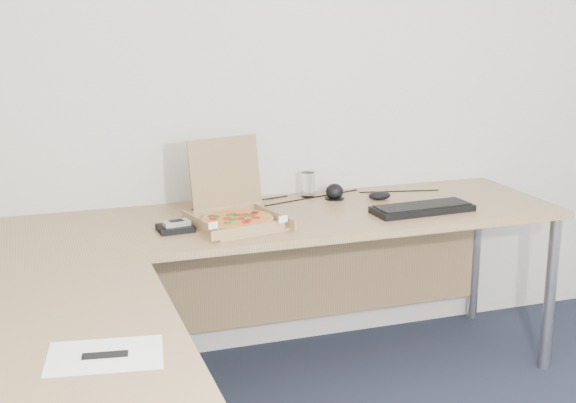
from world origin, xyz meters
name	(u,v)px	position (x,y,z in m)	size (l,w,h in m)	color
desk	(216,264)	(-0.82, 0.97, 0.70)	(2.50, 2.20, 0.73)	#9E7C4F
pizza_box	(236,215)	(-0.65, 1.33, 0.77)	(0.32, 0.37, 0.32)	#9F7F50
drinking_glass	(308,185)	(-0.22, 1.67, 0.79)	(0.06, 0.06, 0.11)	white
keyboard	(422,209)	(0.14, 1.26, 0.74)	(0.43, 0.15, 0.03)	black
mouse	(379,196)	(0.06, 1.51, 0.75)	(0.10, 0.07, 0.04)	black
wallet	(175,228)	(-0.90, 1.32, 0.74)	(0.13, 0.11, 0.02)	black
phone	(176,223)	(-0.89, 1.32, 0.76)	(0.10, 0.05, 0.02)	#B2B5BA
paper_sheet	(105,355)	(-1.28, 0.29, 0.73)	(0.29, 0.20, 0.00)	white
dome_speaker	(335,191)	(-0.12, 1.59, 0.77)	(0.09, 0.09, 0.08)	black
cable_bundle	(313,198)	(-0.21, 1.63, 0.73)	(0.56, 0.04, 0.01)	black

